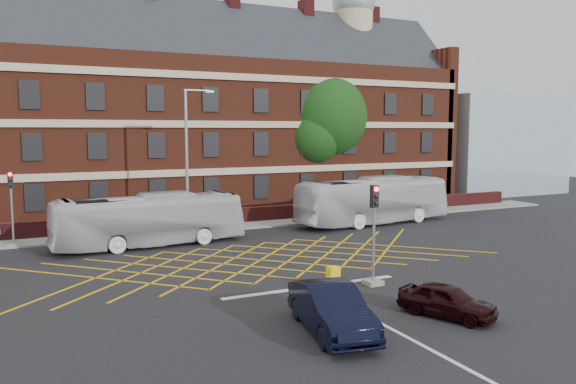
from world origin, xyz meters
name	(u,v)px	position (x,y,z in m)	size (l,w,h in m)	color
ground	(277,269)	(0.00, 0.00, 0.00)	(120.00, 120.00, 0.00)	black
victorian_building	(167,114)	(0.25, 22.00, 7.84)	(51.00, 12.17, 20.40)	#592516
boundary_wall	(197,219)	(0.00, 13.00, 0.55)	(56.00, 0.50, 1.10)	#4C1415
far_pavement	(202,228)	(0.00, 12.00, 0.06)	(60.00, 3.00, 0.12)	slate
glass_block	(485,145)	(34.00, 21.00, 5.00)	(14.00, 10.00, 10.00)	#99B2BF
box_junction_hatching	(261,260)	(0.00, 2.00, 0.01)	(11.50, 0.12, 0.02)	#CC990C
stop_line	(312,287)	(0.00, -3.50, 0.01)	(8.00, 0.30, 0.02)	silver
centre_line	(409,338)	(0.00, -10.00, 0.01)	(0.15, 14.00, 0.02)	silver
bus_left	(150,220)	(-4.30, 7.95, 1.49)	(2.51, 10.72, 2.99)	#BDBCC1
bus_right	(374,201)	(11.52, 8.80, 1.65)	(2.77, 11.82, 3.29)	silver
car_navy	(331,309)	(-1.92, -8.43, 0.78)	(1.66, 4.75, 1.57)	black
car_maroon	(447,300)	(2.52, -8.87, 0.59)	(1.39, 3.45, 1.18)	black
deciduous_tree	(323,123)	(12.49, 17.81, 7.17)	(7.57, 7.32, 11.36)	black
traffic_light_near	(374,244)	(2.53, -4.31, 1.76)	(0.70, 0.70, 4.27)	slate
traffic_light_far	(12,216)	(-11.30, 11.04, 1.76)	(0.70, 0.70, 4.27)	slate
street_lamp	(188,187)	(-1.53, 9.68, 3.11)	(2.25, 1.00, 9.02)	slate
utility_cabinet	(333,278)	(0.65, -4.17, 0.48)	(0.46, 0.43, 0.95)	yellow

